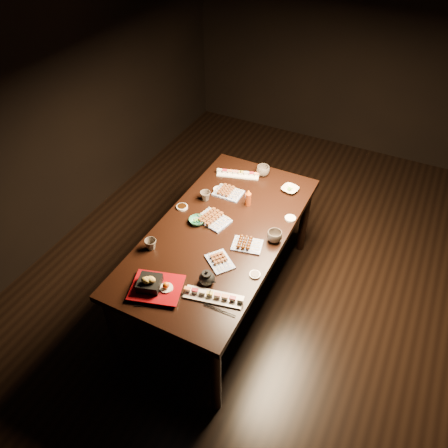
{
  "coord_description": "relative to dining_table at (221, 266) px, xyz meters",
  "views": [
    {
      "loc": [
        0.73,
        -2.37,
        2.87
      ],
      "look_at": [
        -0.33,
        -0.27,
        0.77
      ],
      "focal_mm": 35.0,
      "sensor_mm": 36.0,
      "label": 1
    }
  ],
  "objects": [
    {
      "name": "sushi_platter_near",
      "position": [
        0.24,
        -0.57,
        0.4
      ],
      "size": [
        0.38,
        0.18,
        0.04
      ],
      "primitive_type": null,
      "rotation": [
        0.0,
        0.0,
        0.21
      ],
      "color": "white",
      "rests_on": "dining_table"
    },
    {
      "name": "ground",
      "position": [
        0.33,
        0.32,
        -0.38
      ],
      "size": [
        5.0,
        5.0,
        0.0
      ],
      "primitive_type": "plane",
      "color": "black",
      "rests_on": "ground"
    },
    {
      "name": "tsukune_plate",
      "position": [
        0.23,
        -0.06,
        0.4
      ],
      "size": [
        0.23,
        0.19,
        0.05
      ],
      "primitive_type": null,
      "rotation": [
        0.0,
        0.0,
        0.21
      ],
      "color": "#828EB6",
      "rests_on": "dining_table"
    },
    {
      "name": "dining_table",
      "position": [
        0.0,
        0.0,
        0.0
      ],
      "size": [
        0.94,
        1.82,
        0.75
      ],
      "primitive_type": "cube",
      "rotation": [
        0.0,
        0.0,
        -0.03
      ],
      "color": "black",
      "rests_on": "ground"
    },
    {
      "name": "teacup_far_left",
      "position": [
        -0.27,
        0.26,
        0.41
      ],
      "size": [
        0.09,
        0.09,
        0.08
      ],
      "primitive_type": "imported",
      "rotation": [
        0.0,
        0.0,
        -0.13
      ],
      "color": "#4F453C",
      "rests_on": "dining_table"
    },
    {
      "name": "teacup_far_right",
      "position": [
        0.0,
        0.76,
        0.42
      ],
      "size": [
        0.13,
        0.13,
        0.08
      ],
      "primitive_type": "imported",
      "rotation": [
        0.0,
        0.0,
        -0.24
      ],
      "color": "#4F453C",
      "rests_on": "dining_table"
    },
    {
      "name": "chopsticks_near",
      "position": [
        -0.07,
        -0.78,
        0.38
      ],
      "size": [
        0.18,
        0.12,
        0.01
      ],
      "primitive_type": null,
      "rotation": [
        0.0,
        0.0,
        0.52
      ],
      "color": "black",
      "rests_on": "dining_table"
    },
    {
      "name": "sauce_dish_west",
      "position": [
        -0.38,
        0.09,
        0.38
      ],
      "size": [
        0.09,
        0.09,
        0.02
      ],
      "primitive_type": "cylinder",
      "rotation": [
        0.0,
        0.0,
        -0.01
      ],
      "color": "white",
      "rests_on": "dining_table"
    },
    {
      "name": "chopsticks_se",
      "position": [
        0.32,
        -0.63,
        0.38
      ],
      "size": [
        0.21,
        0.02,
        0.01
      ],
      "primitive_type": null,
      "rotation": [
        0.0,
        0.0,
        0.02
      ],
      "color": "black",
      "rests_on": "dining_table"
    },
    {
      "name": "teacup_mid_right",
      "position": [
        0.38,
        0.07,
        0.42
      ],
      "size": [
        0.13,
        0.13,
        0.08
      ],
      "primitive_type": "imported",
      "rotation": [
        0.0,
        0.0,
        -0.31
      ],
      "color": "#4F453C",
      "rests_on": "dining_table"
    },
    {
      "name": "sauce_dish_east",
      "position": [
        0.4,
        0.34,
        0.38
      ],
      "size": [
        0.1,
        0.1,
        0.01
      ],
      "primitive_type": "cylinder",
      "rotation": [
        0.0,
        0.0,
        -0.27
      ],
      "color": "white",
      "rests_on": "dining_table"
    },
    {
      "name": "sushi_platter_far",
      "position": [
        -0.18,
        0.67,
        0.4
      ],
      "size": [
        0.36,
        0.19,
        0.04
      ],
      "primitive_type": null,
      "rotation": [
        0.0,
        0.0,
        3.43
      ],
      "color": "white",
      "rests_on": "dining_table"
    },
    {
      "name": "tempura_tray",
      "position": [
        -0.11,
        -0.67,
        0.43
      ],
      "size": [
        0.37,
        0.33,
        0.12
      ],
      "primitive_type": null,
      "rotation": [
        0.0,
        0.0,
        0.29
      ],
      "color": "black",
      "rests_on": "dining_table"
    },
    {
      "name": "yakitori_plate_left",
      "position": [
        -0.14,
        0.41,
        0.4
      ],
      "size": [
        0.22,
        0.16,
        0.06
      ],
      "primitive_type": null,
      "rotation": [
        0.0,
        0.0,
        -0.01
      ],
      "color": "#828EB6",
      "rests_on": "dining_table"
    },
    {
      "name": "sauce_dish_nw",
      "position": [
        -0.23,
        0.41,
        0.38
      ],
      "size": [
        0.09,
        0.09,
        0.01
      ],
      "primitive_type": "cylinder",
      "rotation": [
        0.0,
        0.0,
        -0.11
      ],
      "color": "white",
      "rests_on": "dining_table"
    },
    {
      "name": "yakitori_plate_center",
      "position": [
        -0.1,
        0.06,
        0.4
      ],
      "size": [
        0.27,
        0.22,
        0.06
      ],
      "primitive_type": null,
      "rotation": [
        0.0,
        0.0,
        -0.23
      ],
      "color": "#828EB6",
      "rests_on": "dining_table"
    },
    {
      "name": "edamame_bowl_cream",
      "position": [
        0.28,
        0.66,
        0.39
      ],
      "size": [
        0.15,
        0.15,
        0.03
      ],
      "primitive_type": "imported",
      "rotation": [
        0.0,
        0.0,
        -0.2
      ],
      "color": "beige",
      "rests_on": "dining_table"
    },
    {
      "name": "teacup_near_left",
      "position": [
        -0.34,
        -0.38,
        0.41
      ],
      "size": [
        0.11,
        0.11,
        0.08
      ],
      "primitive_type": "imported",
      "rotation": [
        0.0,
        0.0,
        -0.4
      ],
      "color": "#4F453C",
      "rests_on": "dining_table"
    },
    {
      "name": "yakitori_plate_right",
      "position": [
        0.14,
        -0.28,
        0.4
      ],
      "size": [
        0.24,
        0.23,
        0.05
      ],
      "primitive_type": null,
      "rotation": [
        0.0,
        0.0,
        -0.65
      ],
      "color": "#828EB6",
      "rests_on": "dining_table"
    },
    {
      "name": "condiment_bottle",
      "position": [
        0.05,
        0.35,
        0.45
      ],
      "size": [
        0.05,
        0.05,
        0.14
      ],
      "primitive_type": "cylinder",
      "rotation": [
        0.0,
        0.0,
        -0.14
      ],
      "color": "maroon",
      "rests_on": "dining_table"
    },
    {
      "name": "edamame_bowl_green",
      "position": [
        -0.19,
        -0.01,
        0.39
      ],
      "size": [
        0.16,
        0.16,
        0.04
      ],
      "primitive_type": "imported",
      "rotation": [
        0.0,
        0.0,
        -0.43
      ],
      "color": "#2D8A62",
      "rests_on": "dining_table"
    },
    {
      "name": "teapot",
      "position": [
        0.14,
        -0.48,
        0.43
      ],
      "size": [
        0.15,
        0.15,
        0.1
      ],
      "primitive_type": null,
      "rotation": [
        0.0,
        0.0,
        -0.24
      ],
      "color": "black",
      "rests_on": "dining_table"
    },
    {
      "name": "sauce_dish_se",
      "position": [
        0.39,
        -0.28,
        0.38
      ],
      "size": [
        0.08,
        0.08,
        0.01
      ],
      "primitive_type": "cylinder",
      "rotation": [
        0.0,
        0.0,
        -0.02
      ],
      "color": "white",
      "rests_on": "dining_table"
    }
  ]
}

